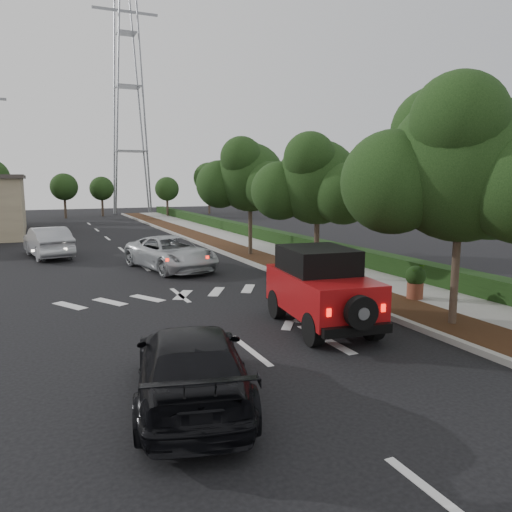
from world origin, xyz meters
TOP-DOWN VIEW (x-y plane):
  - ground at (0.00, 0.00)m, footprint 120.00×120.00m
  - curb at (4.60, 12.00)m, footprint 0.20×70.00m
  - planting_strip at (5.60, 12.00)m, footprint 1.80×70.00m
  - sidewalk at (7.50, 12.00)m, footprint 2.00×70.00m
  - hedge at (8.90, 12.00)m, footprint 0.80×70.00m
  - transmission_tower at (6.00, 48.00)m, footprint 7.00×4.00m
  - street_tree_near at (5.60, -0.50)m, footprint 3.80×3.80m
  - street_tree_mid at (5.60, 6.50)m, footprint 3.20×3.20m
  - street_tree_far at (5.60, 13.00)m, footprint 3.40×3.40m
  - light_pole_a at (-6.50, 26.00)m, footprint 2.00×0.22m
  - red_jeep at (2.42, 1.05)m, footprint 2.22×4.22m
  - silver_suv_ahead at (0.97, 10.97)m, footprint 3.49×5.56m
  - black_suv_oncoming at (-1.98, -2.00)m, footprint 2.89×4.93m
  - silver_sedan_oncoming at (-3.80, 16.87)m, footprint 2.38×4.84m
  - terracotta_planter at (6.60, 2.06)m, footprint 0.64×0.64m

SIDE VIEW (x-z plane):
  - ground at x=0.00m, z-range 0.00..0.00m
  - transmission_tower at x=6.00m, z-range -14.00..14.00m
  - street_tree_near at x=5.60m, z-range -2.96..2.96m
  - street_tree_mid at x=5.60m, z-range -2.66..2.66m
  - street_tree_far at x=5.60m, z-range -2.81..2.81m
  - light_pole_a at x=-6.50m, z-range -4.50..4.50m
  - planting_strip at x=5.60m, z-range 0.00..0.12m
  - sidewalk at x=7.50m, z-range 0.00..0.12m
  - curb at x=4.60m, z-range 0.00..0.15m
  - hedge at x=8.90m, z-range 0.00..0.80m
  - black_suv_oncoming at x=-1.98m, z-range 0.00..1.34m
  - silver_suv_ahead at x=0.97m, z-range 0.00..1.43m
  - terracotta_planter at x=6.60m, z-range 0.19..1.31m
  - silver_sedan_oncoming at x=-3.80m, z-range 0.00..1.53m
  - red_jeep at x=2.42m, z-range 0.02..2.11m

